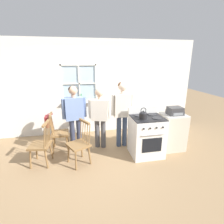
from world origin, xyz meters
TOP-DOWN VIEW (x-y plane):
  - ground_plane at (0.00, 0.00)m, footprint 16.00×16.00m
  - wall_back at (0.01, 1.40)m, footprint 6.40×0.16m
  - chair_by_window at (-0.81, 0.40)m, footprint 0.41×0.43m
  - chair_near_wall at (-0.35, -0.29)m, footprint 0.55×0.56m
  - chair_center_cluster at (-1.13, -0.16)m, footprint 0.46×0.48m
  - person_elderly_left at (-0.42, 0.40)m, footprint 0.59×0.28m
  - person_teen_center at (0.18, 0.34)m, footprint 0.56×0.32m
  - person_adult_right at (0.73, 0.30)m, footprint 0.55×0.24m
  - stove at (1.18, -0.23)m, footprint 0.71×0.68m
  - kettle at (1.02, -0.36)m, footprint 0.21×0.17m
  - potted_plant at (-0.22, 1.31)m, footprint 0.15×0.15m
  - handbag at (-1.05, 0.39)m, footprint 0.19×0.22m
  - side_counter at (1.91, -0.09)m, footprint 0.55×0.50m
  - stereo at (1.91, -0.11)m, footprint 0.34×0.29m

SIDE VIEW (x-z plane):
  - ground_plane at x=0.00m, z-range 0.00..0.00m
  - chair_by_window at x=-0.81m, z-range -0.03..0.91m
  - chair_near_wall at x=-0.35m, z-range -0.03..0.91m
  - chair_center_cluster at x=-1.13m, z-range -0.03..0.91m
  - side_counter at x=1.91m, z-range 0.00..0.90m
  - stove at x=1.18m, z-range -0.07..1.02m
  - handbag at x=-1.05m, z-range 0.61..0.92m
  - person_teen_center at x=0.18m, z-range 0.17..1.69m
  - person_elderly_left at x=-0.42m, z-range 0.17..1.74m
  - stereo at x=1.91m, z-range 0.90..1.08m
  - person_adult_right at x=0.73m, z-range 0.19..1.84m
  - kettle at x=1.02m, z-range 0.90..1.15m
  - potted_plant at x=-0.22m, z-range 0.90..1.19m
  - wall_back at x=0.01m, z-range -0.01..2.69m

